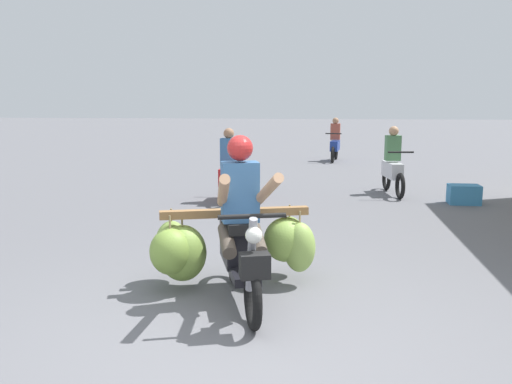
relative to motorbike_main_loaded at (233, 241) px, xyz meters
name	(u,v)px	position (x,y,z in m)	size (l,w,h in m)	color
ground_plane	(245,348)	(0.31, -1.25, -0.51)	(120.00, 120.00, 0.00)	slate
motorbike_main_loaded	(233,241)	(0.00, 0.00, 0.00)	(1.69, 1.91, 1.58)	black
motorbike_distant_ahead_left	(335,144)	(1.15, 12.48, 0.06)	(0.50, 1.62, 1.40)	black
motorbike_distant_ahead_right	(229,172)	(-0.94, 4.96, 0.06)	(0.50, 1.62, 1.40)	black
motorbike_distant_far_ahead	(393,167)	(2.25, 6.20, 0.06)	(0.51, 1.62, 1.40)	black
produce_crate	(464,194)	(3.46, 5.21, -0.33)	(0.56, 0.40, 0.36)	teal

